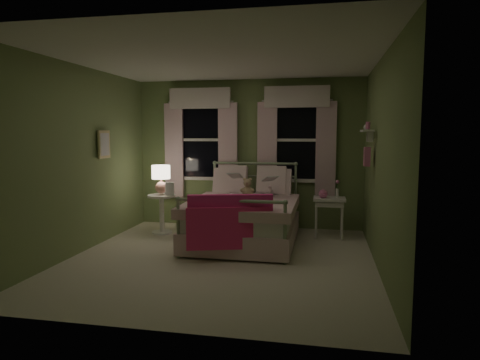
% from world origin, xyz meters
% --- Properties ---
extents(room_shell, '(4.20, 4.20, 4.20)m').
position_xyz_m(room_shell, '(0.00, 0.00, 1.30)').
color(room_shell, white).
rests_on(room_shell, ground).
extents(bed, '(1.58, 2.04, 1.18)m').
position_xyz_m(bed, '(0.15, 0.96, 0.38)').
color(bed, white).
rests_on(bed, ground).
extents(pink_throw, '(1.09, 0.43, 0.71)m').
position_xyz_m(pink_throw, '(0.15, -0.06, 0.61)').
color(pink_throw, '#ED2E85').
rests_on(pink_throw, bed).
extents(child_left, '(0.26, 0.19, 0.68)m').
position_xyz_m(child_left, '(-0.13, 1.38, 0.91)').
color(child_left, '#F7D1DD').
rests_on(child_left, bed).
extents(child_right, '(0.42, 0.38, 0.72)m').
position_xyz_m(child_right, '(0.43, 1.38, 0.93)').
color(child_right, '#F7D1DD').
rests_on(child_right, bed).
extents(book_left, '(0.21, 0.13, 0.26)m').
position_xyz_m(book_left, '(-0.13, 1.13, 0.96)').
color(book_left, beige).
rests_on(book_left, child_left).
extents(book_right, '(0.23, 0.19, 0.26)m').
position_xyz_m(book_right, '(0.43, 1.13, 0.92)').
color(book_right, beige).
rests_on(book_right, child_right).
extents(teddy_bear, '(0.23, 0.18, 0.31)m').
position_xyz_m(teddy_bear, '(0.15, 1.23, 0.79)').
color(teddy_bear, tan).
rests_on(teddy_bear, bed).
extents(nightstand_left, '(0.46, 0.46, 0.65)m').
position_xyz_m(nightstand_left, '(-1.32, 1.28, 0.42)').
color(nightstand_left, white).
rests_on(nightstand_left, ground).
extents(table_lamp, '(0.30, 0.30, 0.47)m').
position_xyz_m(table_lamp, '(-1.32, 1.28, 0.95)').
color(table_lamp, '#DC9582').
rests_on(table_lamp, nightstand_left).
extents(book_nightstand, '(0.20, 0.25, 0.02)m').
position_xyz_m(book_nightstand, '(-1.22, 1.20, 0.66)').
color(book_nightstand, beige).
rests_on(book_nightstand, nightstand_left).
extents(nightstand_right, '(0.50, 0.40, 0.64)m').
position_xyz_m(nightstand_right, '(1.42, 1.49, 0.55)').
color(nightstand_right, white).
rests_on(nightstand_right, ground).
extents(pink_toy, '(0.14, 0.18, 0.14)m').
position_xyz_m(pink_toy, '(1.32, 1.49, 0.71)').
color(pink_toy, pink).
rests_on(pink_toy, nightstand_right).
extents(bud_vase, '(0.06, 0.06, 0.28)m').
position_xyz_m(bud_vase, '(1.54, 1.54, 0.79)').
color(bud_vase, white).
rests_on(bud_vase, nightstand_right).
extents(window_left, '(1.34, 0.13, 1.96)m').
position_xyz_m(window_left, '(-0.85, 2.03, 1.62)').
color(window_left, black).
rests_on(window_left, room_shell).
extents(window_right, '(1.34, 0.13, 1.96)m').
position_xyz_m(window_right, '(0.85, 2.03, 1.62)').
color(window_right, black).
rests_on(window_right, room_shell).
extents(wall_shelf, '(0.15, 0.50, 0.60)m').
position_xyz_m(wall_shelf, '(1.90, 0.70, 1.52)').
color(wall_shelf, white).
rests_on(wall_shelf, room_shell).
extents(framed_picture, '(0.03, 0.32, 0.42)m').
position_xyz_m(framed_picture, '(-1.95, 0.60, 1.50)').
color(framed_picture, beige).
rests_on(framed_picture, room_shell).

